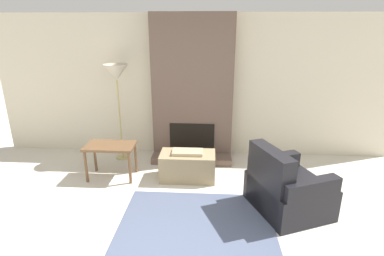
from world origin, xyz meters
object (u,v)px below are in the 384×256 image
Objects in this scene: side_table at (110,150)px; floor_lamp_left at (116,76)px; armchair at (285,190)px; ottoman at (188,165)px.

floor_lamp_left is (-0.05, 0.77, 1.07)m from side_table.
armchair is 1.53× the size of side_table.
side_table is at bearing -86.19° from floor_lamp_left.
ottoman is 1.58m from armchair.
ottoman is 0.50× the size of floor_lamp_left.
armchair reaches higher than ottoman.
armchair is at bearing -16.71° from side_table.
floor_lamp_left reaches higher than side_table.
ottoman is at bearing 1.29° from side_table.
floor_lamp_left is (-1.29, 0.74, 1.33)m from ottoman.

